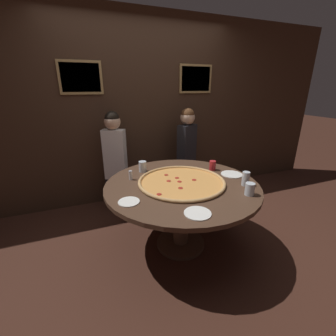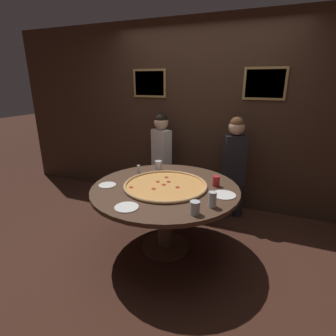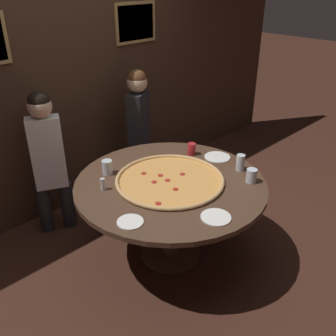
# 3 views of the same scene
# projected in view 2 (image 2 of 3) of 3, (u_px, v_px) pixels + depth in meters

# --- Properties ---
(ground_plane) EXTENTS (24.00, 24.00, 0.00)m
(ground_plane) POSITION_uv_depth(u_px,v_px,m) (165.00, 248.00, 2.94)
(ground_plane) COLOR #422319
(back_wall) EXTENTS (6.40, 0.08, 2.60)m
(back_wall) POSITION_uv_depth(u_px,v_px,m) (202.00, 116.00, 3.73)
(back_wall) COLOR #3D281C
(back_wall) RESTS_ON ground_plane
(dining_table) EXTENTS (1.52, 1.52, 0.74)m
(dining_table) POSITION_uv_depth(u_px,v_px,m) (165.00, 199.00, 2.75)
(dining_table) COLOR #4C3323
(dining_table) RESTS_ON ground_plane
(giant_pizza) EXTENTS (0.87, 0.87, 0.03)m
(giant_pizza) POSITION_uv_depth(u_px,v_px,m) (165.00, 185.00, 2.71)
(giant_pizza) COLOR #E0994C
(giant_pizza) RESTS_ON dining_table
(drink_cup_near_left) EXTENTS (0.07, 0.07, 0.14)m
(drink_cup_near_left) POSITION_uv_depth(u_px,v_px,m) (212.00, 199.00, 2.25)
(drink_cup_near_left) COLOR silver
(drink_cup_near_left) RESTS_ON dining_table
(drink_cup_far_left) EXTENTS (0.07, 0.07, 0.11)m
(drink_cup_far_left) POSITION_uv_depth(u_px,v_px,m) (216.00, 181.00, 2.71)
(drink_cup_far_left) COLOR #B22328
(drink_cup_far_left) RESTS_ON dining_table
(drink_cup_far_right) EXTENTS (0.08, 0.08, 0.11)m
(drink_cup_far_right) POSITION_uv_depth(u_px,v_px,m) (195.00, 208.00, 2.14)
(drink_cup_far_right) COLOR silver
(drink_cup_far_right) RESTS_ON dining_table
(drink_cup_by_shaker) EXTENTS (0.09, 0.09, 0.12)m
(drink_cup_by_shaker) POSITION_uv_depth(u_px,v_px,m) (158.00, 166.00, 3.19)
(drink_cup_by_shaker) COLOR silver
(drink_cup_by_shaker) RESTS_ON dining_table
(white_plate_left_side) EXTENTS (0.21, 0.21, 0.01)m
(white_plate_left_side) POSITION_uv_depth(u_px,v_px,m) (127.00, 207.00, 2.26)
(white_plate_left_side) COLOR white
(white_plate_left_side) RESTS_ON dining_table
(white_plate_far_back) EXTENTS (0.18, 0.18, 0.01)m
(white_plate_far_back) POSITION_uv_depth(u_px,v_px,m) (107.00, 185.00, 2.74)
(white_plate_far_back) COLOR white
(white_plate_far_back) RESTS_ON dining_table
(white_plate_near_front) EXTENTS (0.23, 0.23, 0.01)m
(white_plate_near_front) POSITION_uv_depth(u_px,v_px,m) (224.00, 195.00, 2.50)
(white_plate_near_front) COLOR white
(white_plate_near_front) RESTS_ON dining_table
(condiment_shaker) EXTENTS (0.04, 0.04, 0.10)m
(condiment_shaker) POSITION_uv_depth(u_px,v_px,m) (139.00, 169.00, 3.10)
(condiment_shaker) COLOR silver
(condiment_shaker) RESTS_ON dining_table
(diner_side_left) EXTENTS (0.36, 0.26, 1.36)m
(diner_side_left) POSITION_uv_depth(u_px,v_px,m) (161.00, 154.00, 3.79)
(diner_side_left) COLOR #232328
(diner_side_left) RESTS_ON ground_plane
(diner_side_right) EXTENTS (0.36, 0.27, 1.37)m
(diner_side_right) POSITION_uv_depth(u_px,v_px,m) (234.00, 162.00, 3.40)
(diner_side_right) COLOR #232328
(diner_side_right) RESTS_ON ground_plane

